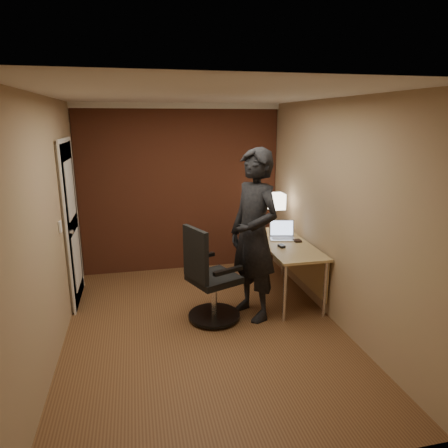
{
  "coord_description": "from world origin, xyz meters",
  "views": [
    {
      "loc": [
        -0.67,
        -3.99,
        2.28
      ],
      "look_at": [
        0.35,
        0.55,
        1.05
      ],
      "focal_mm": 32.0,
      "sensor_mm": 36.0,
      "label": 1
    }
  ],
  "objects_px": {
    "wallet": "(297,241)",
    "desk": "(290,251)",
    "person": "(254,236)",
    "laptop": "(282,233)",
    "mouse": "(282,246)",
    "office_chair": "(209,281)",
    "desk_lamp": "(276,202)"
  },
  "relations": [
    {
      "from": "wallet",
      "to": "desk",
      "type": "bearing_deg",
      "value": 178.86
    },
    {
      "from": "person",
      "to": "laptop",
      "type": "bearing_deg",
      "value": 115.51
    },
    {
      "from": "mouse",
      "to": "office_chair",
      "type": "bearing_deg",
      "value": -170.99
    },
    {
      "from": "office_chair",
      "to": "person",
      "type": "xyz_separation_m",
      "value": [
        0.54,
        0.03,
        0.5
      ]
    },
    {
      "from": "desk_lamp",
      "to": "office_chair",
      "type": "height_order",
      "value": "desk_lamp"
    },
    {
      "from": "desk",
      "to": "laptop",
      "type": "bearing_deg",
      "value": 101.59
    },
    {
      "from": "desk",
      "to": "office_chair",
      "type": "relative_size",
      "value": 1.35
    },
    {
      "from": "desk_lamp",
      "to": "person",
      "type": "distance_m",
      "value": 1.23
    },
    {
      "from": "wallet",
      "to": "person",
      "type": "height_order",
      "value": "person"
    },
    {
      "from": "desk",
      "to": "person",
      "type": "bearing_deg",
      "value": -143.99
    },
    {
      "from": "desk_lamp",
      "to": "mouse",
      "type": "height_order",
      "value": "desk_lamp"
    },
    {
      "from": "wallet",
      "to": "mouse",
      "type": "bearing_deg",
      "value": -147.35
    },
    {
      "from": "wallet",
      "to": "laptop",
      "type": "bearing_deg",
      "value": 125.23
    },
    {
      "from": "laptop",
      "to": "office_chair",
      "type": "distance_m",
      "value": 1.35
    },
    {
      "from": "mouse",
      "to": "person",
      "type": "bearing_deg",
      "value": -156.42
    },
    {
      "from": "laptop",
      "to": "wallet",
      "type": "relative_size",
      "value": 3.45
    },
    {
      "from": "desk_lamp",
      "to": "person",
      "type": "relative_size",
      "value": 0.27
    },
    {
      "from": "desk_lamp",
      "to": "office_chair",
      "type": "bearing_deg",
      "value": -137.55
    },
    {
      "from": "desk",
      "to": "laptop",
      "type": "xyz_separation_m",
      "value": [
        -0.04,
        0.19,
        0.19
      ]
    },
    {
      "from": "desk",
      "to": "desk_lamp",
      "type": "bearing_deg",
      "value": 89.87
    },
    {
      "from": "wallet",
      "to": "person",
      "type": "distance_m",
      "value": 0.9
    },
    {
      "from": "office_chair",
      "to": "laptop",
      "type": "bearing_deg",
      "value": 31.14
    },
    {
      "from": "laptop",
      "to": "person",
      "type": "bearing_deg",
      "value": -132.15
    },
    {
      "from": "desk",
      "to": "desk_lamp",
      "type": "distance_m",
      "value": 0.8
    },
    {
      "from": "wallet",
      "to": "person",
      "type": "xyz_separation_m",
      "value": [
        -0.73,
        -0.46,
        0.25
      ]
    },
    {
      "from": "wallet",
      "to": "office_chair",
      "type": "bearing_deg",
      "value": -159.07
    },
    {
      "from": "mouse",
      "to": "person",
      "type": "relative_size",
      "value": 0.05
    },
    {
      "from": "person",
      "to": "desk_lamp",
      "type": "bearing_deg",
      "value": 126.37
    },
    {
      "from": "desk_lamp",
      "to": "desk",
      "type": "bearing_deg",
      "value": -90.13
    },
    {
      "from": "desk_lamp",
      "to": "wallet",
      "type": "xyz_separation_m",
      "value": [
        0.1,
        -0.59,
        -0.41
      ]
    },
    {
      "from": "laptop",
      "to": "person",
      "type": "distance_m",
      "value": 0.9
    },
    {
      "from": "desk",
      "to": "mouse",
      "type": "height_order",
      "value": "mouse"
    }
  ]
}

